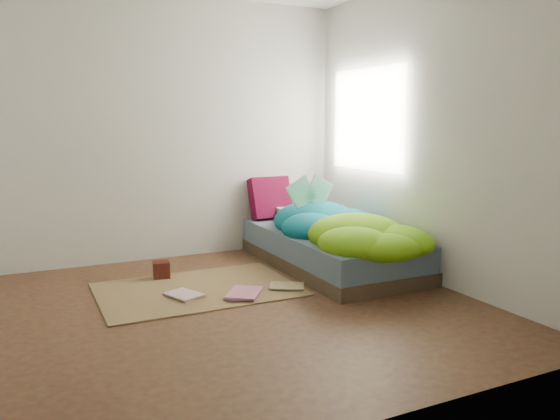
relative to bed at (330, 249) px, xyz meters
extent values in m
cube|color=#422419|center=(-1.22, -0.72, -0.17)|extent=(3.50, 3.50, 0.00)
cube|color=beige|center=(-1.22, 1.03, 1.13)|extent=(3.50, 0.04, 2.60)
cube|color=beige|center=(-1.22, -2.47, 1.13)|extent=(3.50, 0.04, 2.60)
cube|color=beige|center=(0.53, -0.72, 1.13)|extent=(0.04, 3.50, 2.60)
cube|color=white|center=(0.52, 0.18, 1.23)|extent=(0.01, 1.00, 1.20)
cube|color=#392E1F|center=(0.00, 0.00, -0.11)|extent=(1.00, 2.00, 0.12)
cube|color=slate|center=(0.00, 0.00, 0.06)|extent=(0.98, 1.96, 0.22)
cube|color=brown|center=(-1.37, -0.17, -0.16)|extent=(1.60, 1.10, 0.01)
cube|color=white|center=(0.10, 0.81, 0.23)|extent=(0.62, 0.47, 0.12)
cube|color=#470417|center=(-0.21, 0.91, 0.39)|extent=(0.45, 0.15, 0.45)
cube|color=#3B0F0D|center=(-1.56, 0.29, -0.09)|extent=(0.16, 0.16, 0.14)
imported|color=beige|center=(-1.63, -0.36, -0.15)|extent=(0.30, 0.34, 0.02)
imported|color=pink|center=(-1.19, -0.43, -0.14)|extent=(0.40, 0.41, 0.03)
imported|color=tan|center=(-0.74, -0.56, -0.15)|extent=(0.35, 0.32, 0.02)
camera|label=1|loc=(-2.65, -4.39, 1.21)|focal=35.00mm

